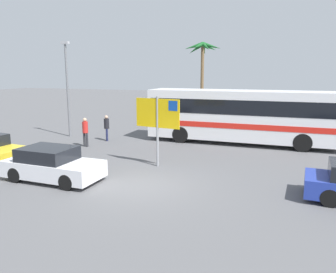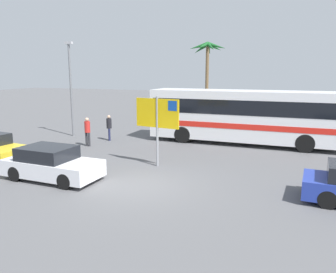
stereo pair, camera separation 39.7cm
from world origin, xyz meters
name	(u,v)px [view 1 (the left image)]	position (x,y,z in m)	size (l,w,h in m)	color
ground	(141,186)	(0.00, 0.00, 0.00)	(120.00, 120.00, 0.00)	#565659
bus_front_coach	(242,114)	(2.44, 9.16, 1.78)	(11.17, 2.48, 3.17)	white
ferry_sign	(158,116)	(-0.37, 2.75, 2.33)	(2.18, 0.38, 3.20)	gray
car_white	(52,165)	(-3.65, -0.54, 0.63)	(3.96, 1.82, 1.32)	silver
pedestrian_crossing_lot	(107,126)	(-5.54, 7.02, 0.94)	(0.32, 0.32, 1.60)	#1E2347
pedestrian_by_bus	(85,130)	(-5.85, 5.14, 0.99)	(0.32, 0.32, 1.68)	#2D2D33
lamp_post_left_side	(67,85)	(-8.63, 7.47, 3.40)	(0.56, 0.20, 6.17)	slate
palm_tree_seaside	(203,55)	(-3.15, 21.49, 5.86)	(3.57, 3.51, 7.08)	brown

